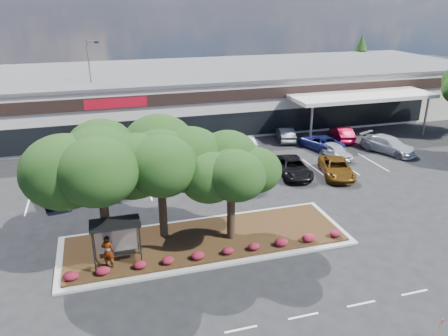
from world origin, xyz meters
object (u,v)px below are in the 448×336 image
object	(u,v)px
light_pole	(94,97)
car_0	(69,182)
survey_stake	(440,326)
car_1	(52,191)

from	to	relation	value
light_pole	car_0	size ratio (longest dim) A/B	2.36
survey_stake	car_1	xyz separation A→B (m)	(-17.68, 20.44, 0.02)
light_pole	car_0	xyz separation A→B (m)	(-2.49, -13.43, -3.88)
car_1	car_0	bearing A→B (deg)	36.88
light_pole	car_1	size ratio (longest dim) A/B	2.32
light_pole	car_1	world-z (taller)	light_pole
survey_stake	car_1	bearing A→B (deg)	130.85
light_pole	survey_stake	size ratio (longest dim) A/B	9.24
survey_stake	car_1	distance (m)	27.02
car_0	car_1	distance (m)	1.74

